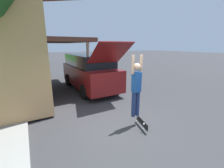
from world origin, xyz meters
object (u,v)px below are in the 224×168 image
Objects in this scene: skateboard at (142,122)px; car_down_street at (39,59)px; skateboarder at (136,86)px; suv_parked at (89,71)px.

car_down_street is at bearing 93.59° from skateboard.
skateboarder is 1.22m from skateboard.
skateboarder is at bearing 111.15° from skateboard.
suv_parked is at bearing -84.41° from car_down_street.
car_down_street is 5.12× the size of skateboard.
suv_parked is at bearing 87.46° from skateboard.
suv_parked reaches higher than skateboard.
suv_parked is 15.63m from car_down_street.
skateboarder is 2.51× the size of skateboard.
skateboarder is at bearing -93.74° from suv_parked.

